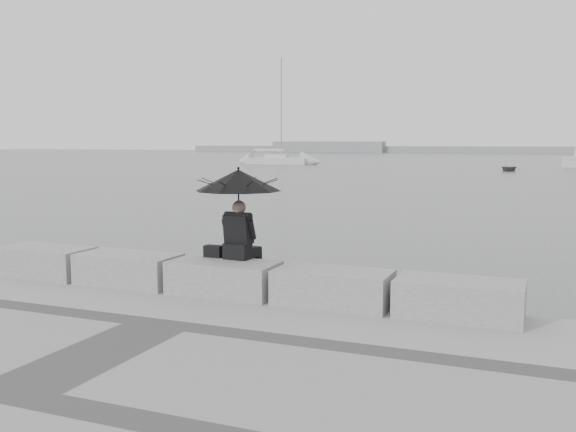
% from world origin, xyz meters
% --- Properties ---
extents(ground, '(360.00, 360.00, 0.00)m').
position_xyz_m(ground, '(0.00, 0.00, 0.00)').
color(ground, '#444749').
rests_on(ground, ground).
extents(stone_block_far_left, '(1.60, 0.80, 0.50)m').
position_xyz_m(stone_block_far_left, '(-3.40, -0.45, 0.75)').
color(stone_block_far_left, slate).
rests_on(stone_block_far_left, promenade).
extents(stone_block_left, '(1.60, 0.80, 0.50)m').
position_xyz_m(stone_block_left, '(-1.70, -0.45, 0.75)').
color(stone_block_left, slate).
rests_on(stone_block_left, promenade).
extents(stone_block_centre, '(1.60, 0.80, 0.50)m').
position_xyz_m(stone_block_centre, '(0.00, -0.45, 0.75)').
color(stone_block_centre, slate).
rests_on(stone_block_centre, promenade).
extents(stone_block_right, '(1.60, 0.80, 0.50)m').
position_xyz_m(stone_block_right, '(1.70, -0.45, 0.75)').
color(stone_block_right, slate).
rests_on(stone_block_right, promenade).
extents(stone_block_far_right, '(1.60, 0.80, 0.50)m').
position_xyz_m(stone_block_far_right, '(3.40, -0.45, 0.75)').
color(stone_block_far_right, slate).
rests_on(stone_block_far_right, promenade).
extents(seated_person, '(1.30, 1.30, 1.39)m').
position_xyz_m(seated_person, '(0.10, -0.15, 2.03)').
color(seated_person, black).
rests_on(seated_person, stone_block_centre).
extents(bag, '(0.28, 0.16, 0.18)m').
position_xyz_m(bag, '(-0.32, -0.18, 1.09)').
color(bag, black).
rests_on(bag, stone_block_centre).
extents(distant_landmass, '(180.00, 8.00, 2.80)m').
position_xyz_m(distant_landmass, '(-8.14, 154.51, 0.90)').
color(distant_landmass, gray).
rests_on(distant_landmass, ground).
extents(sailboat_left, '(7.85, 2.67, 12.90)m').
position_xyz_m(sailboat_left, '(-26.66, 63.87, 0.52)').
color(sailboat_left, white).
rests_on(sailboat_left, ground).
extents(dinghy, '(3.14, 1.38, 0.53)m').
position_xyz_m(dinghy, '(0.78, 55.34, 0.26)').
color(dinghy, slate).
rests_on(dinghy, ground).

